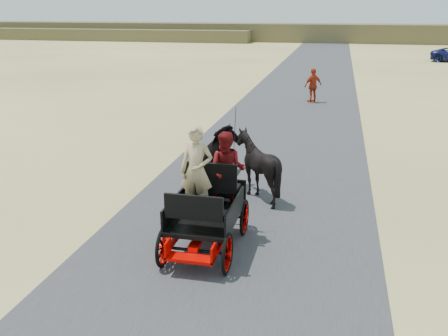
% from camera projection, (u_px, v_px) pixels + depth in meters
% --- Properties ---
extents(ground, '(140.00, 140.00, 0.00)m').
position_uv_depth(ground, '(240.00, 227.00, 11.13)').
color(ground, tan).
extents(road, '(6.00, 140.00, 0.01)m').
position_uv_depth(road, '(240.00, 227.00, 11.12)').
color(road, '#38383A').
rests_on(road, ground).
extents(ridge_far, '(140.00, 6.00, 2.40)m').
position_uv_depth(ridge_far, '(327.00, 33.00, 68.24)').
color(ridge_far, brown).
rests_on(ridge_far, ground).
extents(ridge_near, '(40.00, 4.00, 1.60)m').
position_uv_depth(ridge_near, '(112.00, 35.00, 70.99)').
color(ridge_near, brown).
rests_on(ridge_near, ground).
extents(carriage, '(1.30, 2.40, 0.72)m').
position_uv_depth(carriage, '(206.00, 231.00, 10.09)').
color(carriage, black).
rests_on(carriage, ground).
extents(horse_left, '(0.91, 2.01, 1.70)m').
position_uv_depth(horse_left, '(215.00, 163.00, 12.83)').
color(horse_left, black).
rests_on(horse_left, ground).
extents(horse_right, '(1.37, 1.54, 1.70)m').
position_uv_depth(horse_right, '(257.00, 166.00, 12.60)').
color(horse_right, black).
rests_on(horse_right, ground).
extents(driver_man, '(0.66, 0.43, 1.80)m').
position_uv_depth(driver_man, '(197.00, 171.00, 9.78)').
color(driver_man, tan).
rests_on(driver_man, carriage).
extents(passenger_woman, '(0.77, 0.60, 1.58)m').
position_uv_depth(passenger_woman, '(227.00, 169.00, 10.22)').
color(passenger_woman, '#660C0F').
rests_on(passenger_woman, carriage).
extents(pedestrian, '(1.05, 0.97, 1.73)m').
position_uv_depth(pedestrian, '(313.00, 85.00, 25.28)').
color(pedestrian, '#A72D13').
rests_on(pedestrian, ground).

